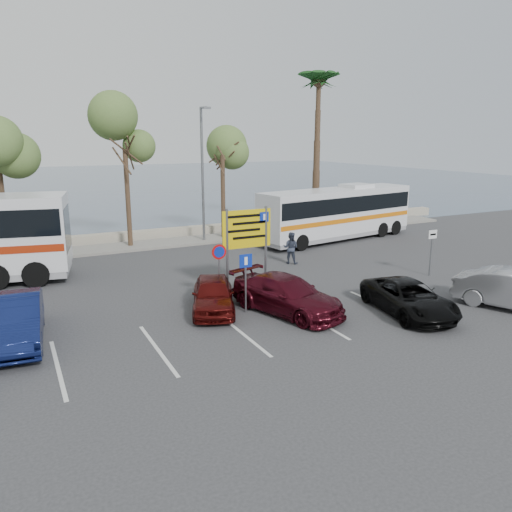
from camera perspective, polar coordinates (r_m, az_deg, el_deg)
name	(u,v)px	position (r m, az deg, el deg)	size (l,w,h in m)	color
ground	(260,318)	(18.28, 0.48, -7.11)	(120.00, 120.00, 0.00)	#2F2F32
kerb_strip	(155,244)	(30.92, -11.42, 1.34)	(44.00, 2.40, 0.15)	gray
seawall	(147,235)	(32.77, -12.37, 2.37)	(48.00, 0.80, 0.60)	gray
sea	(67,184)	(75.91, -20.81, 7.74)	(140.00, 140.00, 0.00)	#405467
tree_mid	(124,133)	(29.91, -14.86, 13.46)	(3.20, 3.20, 8.00)	#382619
tree_right	(222,141)	(31.72, -3.89, 12.96)	(3.20, 3.20, 7.40)	#382619
palm_tree	(319,84)	(35.20, 7.18, 18.97)	(4.80, 4.80, 11.20)	#382619
street_lamp_right	(203,168)	(30.77, -6.10, 9.98)	(0.45, 1.15, 8.01)	slate
direction_sign	(247,235)	(20.82, -1.05, 2.39)	(2.20, 0.12, 3.60)	slate
sign_no_stop	(219,264)	(19.64, -4.24, -0.87)	(0.60, 0.08, 2.35)	slate
sign_parking	(246,275)	(18.42, -1.19, -2.15)	(0.50, 0.07, 2.25)	slate
sign_taxi	(432,246)	(24.79, 19.43, 1.04)	(0.50, 0.07, 2.20)	slate
lane_markings	(244,333)	(16.98, -1.43, -8.77)	(12.02, 4.20, 0.01)	silver
coach_bus_right	(337,215)	(32.14, 9.22, 4.67)	(11.38, 4.17, 3.47)	silver
car_blue	(14,320)	(17.67, -25.89, -6.63)	(1.62, 4.65, 1.53)	#101A4B
car_maroon	(287,295)	(18.68, 3.56, -4.46)	(1.92, 4.73, 1.37)	#440B15
car_red	(213,294)	(18.89, -4.92, -4.39)	(1.54, 3.83, 1.30)	#4B0C0A
suv_black	(409,298)	(19.39, 17.07, -4.60)	(2.03, 4.40, 1.22)	black
pedestrian_far	(291,248)	(25.89, 3.99, 0.94)	(0.80, 0.63, 1.65)	#32384B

